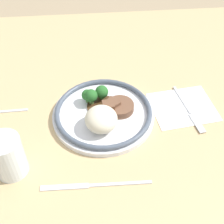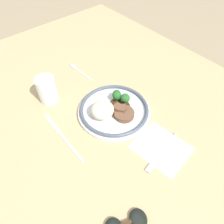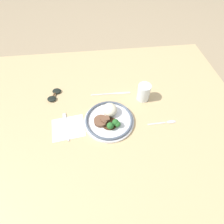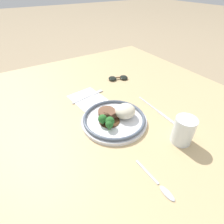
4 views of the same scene
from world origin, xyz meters
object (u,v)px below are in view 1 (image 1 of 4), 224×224
at_px(plate, 105,113).
at_px(fork, 191,113).
at_px(juice_glass, 8,158).
at_px(knife, 92,185).

bearing_deg(plate, fork, 178.50).
height_order(juice_glass, knife, juice_glass).
height_order(fork, knife, fork).
bearing_deg(knife, fork, -143.06).
xyz_separation_m(juice_glass, knife, (-0.16, 0.05, -0.04)).
relative_size(plate, juice_glass, 2.60).
bearing_deg(plate, juice_glass, 32.88).
height_order(juice_glass, fork, juice_glass).
bearing_deg(fork, plate, -101.87).
relative_size(fork, knife, 0.74).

